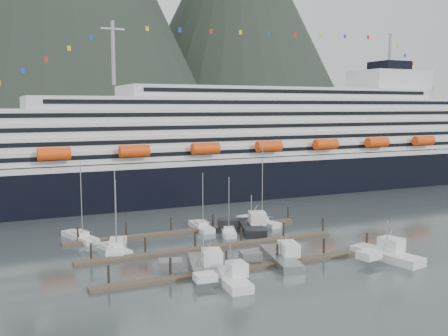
{
  "coord_description": "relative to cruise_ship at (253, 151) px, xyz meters",
  "views": [
    {
      "loc": [
        -40.74,
        -79.45,
        24.89
      ],
      "look_at": [
        5.79,
        22.0,
        11.7
      ],
      "focal_mm": 42.0,
      "sensor_mm": 36.0,
      "label": 1
    }
  ],
  "objects": [
    {
      "name": "sailboat_e",
      "position": [
        -55.34,
        -35.86,
        -11.6
      ],
      "size": [
        5.68,
        10.76,
        15.21
      ],
      "rotation": [
        0.0,
        0.0,
        1.87
      ],
      "color": "silver",
      "rests_on": "ground"
    },
    {
      "name": "dock_far",
      "position": [
        -34.95,
        -38.89,
        -11.73
      ],
      "size": [
        48.18,
        2.28,
        3.2
      ],
      "color": "#4E4032",
      "rests_on": "ground"
    },
    {
      "name": "sailboat_b",
      "position": [
        -50.7,
        -45.8,
        -11.6
      ],
      "size": [
        6.17,
        11.86,
        14.71
      ],
      "rotation": [
        0.0,
        0.0,
        1.28
      ],
      "color": "silver",
      "rests_on": "ground"
    },
    {
      "name": "sailboat_f",
      "position": [
        -31.44,
        -37.62,
        -11.62
      ],
      "size": [
        3.42,
        9.71,
        12.14
      ],
      "rotation": [
        0.0,
        0.0,
        1.5
      ],
      "color": "silver",
      "rests_on": "ground"
    },
    {
      "name": "dock_near",
      "position": [
        -34.95,
        -64.89,
        -11.73
      ],
      "size": [
        48.18,
        2.28,
        3.2
      ],
      "color": "#4E4032",
      "rests_on": "ground"
    },
    {
      "name": "trawler_e",
      "position": [
        -23.1,
        -43.2,
        -11.04
      ],
      "size": [
        10.59,
        13.08,
        8.13
      ],
      "rotation": [
        0.0,
        0.0,
        1.26
      ],
      "color": "black",
      "rests_on": "ground"
    },
    {
      "name": "trawler_c",
      "position": [
        -28.64,
        -64.04,
        -11.17
      ],
      "size": [
        9.9,
        13.64,
        6.73
      ],
      "rotation": [
        0.0,
        0.0,
        1.35
      ],
      "color": "gray",
      "rests_on": "ground"
    },
    {
      "name": "sailboat_a",
      "position": [
        -51.31,
        -46.82,
        -11.62
      ],
      "size": [
        4.46,
        8.82,
        13.01
      ],
      "rotation": [
        0.0,
        0.0,
        1.82
      ],
      "color": "silver",
      "rests_on": "ground"
    },
    {
      "name": "cruise_ship",
      "position": [
        0.0,
        0.0,
        0.0
      ],
      "size": [
        210.0,
        30.4,
        50.3
      ],
      "color": "black",
      "rests_on": "ground"
    },
    {
      "name": "sailboat_c",
      "position": [
        -27.97,
        -43.19,
        -11.63
      ],
      "size": [
        5.55,
        9.48,
        11.78
      ],
      "rotation": [
        0.0,
        0.0,
        1.22
      ],
      "color": "silver",
      "rests_on": "ground"
    },
    {
      "name": "sailboat_g",
      "position": [
        -18.62,
        -38.25,
        -11.58
      ],
      "size": [
        5.55,
        11.73,
        17.56
      ],
      "rotation": [
        0.0,
        0.0,
        1.82
      ],
      "color": "silver",
      "rests_on": "ground"
    },
    {
      "name": "trawler_a",
      "position": [
        -41.94,
        -63.74,
        -11.13
      ],
      "size": [
        10.32,
        13.58,
        7.2
      ],
      "rotation": [
        0.0,
        0.0,
        1.3
      ],
      "color": "gray",
      "rests_on": "ground"
    },
    {
      "name": "trawler_d",
      "position": [
        -12.16,
        -69.97,
        -11.12
      ],
      "size": [
        9.64,
        12.69,
        7.26
      ],
      "rotation": [
        0.0,
        0.0,
        1.8
      ],
      "color": "silver",
      "rests_on": "ground"
    },
    {
      "name": "ground",
      "position": [
        -30.03,
        -54.94,
        -12.04
      ],
      "size": [
        1600.0,
        1600.0,
        0.0
      ],
      "primitive_type": "plane",
      "color": "#455152",
      "rests_on": "ground"
    },
    {
      "name": "trawler_b",
      "position": [
        -40.35,
        -69.93,
        -11.2
      ],
      "size": [
        7.63,
        10.0,
        6.33
      ],
      "rotation": [
        0.0,
        0.0,
        1.5
      ],
      "color": "silver",
      "rests_on": "ground"
    },
    {
      "name": "dock_mid",
      "position": [
        -34.95,
        -51.89,
        -11.73
      ],
      "size": [
        48.18,
        2.28,
        3.2
      ],
      "color": "#4E4032",
      "rests_on": "ground"
    }
  ]
}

